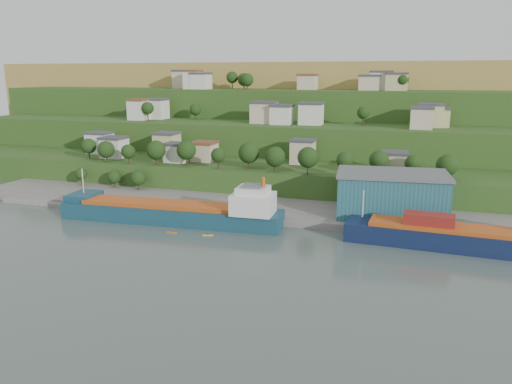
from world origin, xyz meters
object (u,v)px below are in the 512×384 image
at_px(cargo_ship_near, 177,214).
at_px(cargo_ship_far, 482,241).
at_px(kayak_orange, 172,232).
at_px(warehouse, 391,194).
at_px(caravan, 89,194).

distance_m(cargo_ship_near, cargo_ship_far, 81.29).
bearing_deg(cargo_ship_far, cargo_ship_near, -176.16).
bearing_deg(kayak_orange, warehouse, 27.22).
relative_size(cargo_ship_near, cargo_ship_far, 1.08).
relative_size(caravan, kayak_orange, 1.86).
bearing_deg(caravan, cargo_ship_near, -19.60).
xyz_separation_m(cargo_ship_far, caravan, (-121.34, 13.49, -0.13)).
height_order(cargo_ship_near, caravan, cargo_ship_near).
xyz_separation_m(warehouse, caravan, (-98.91, -4.72, -5.96)).
relative_size(cargo_ship_far, warehouse, 1.87).
bearing_deg(warehouse, cargo_ship_near, -167.74).
xyz_separation_m(cargo_ship_near, warehouse, (58.86, 18.96, 5.73)).
bearing_deg(kayak_orange, caravan, 151.81).
distance_m(cargo_ship_near, warehouse, 62.10).
height_order(cargo_ship_far, kayak_orange, cargo_ship_far).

